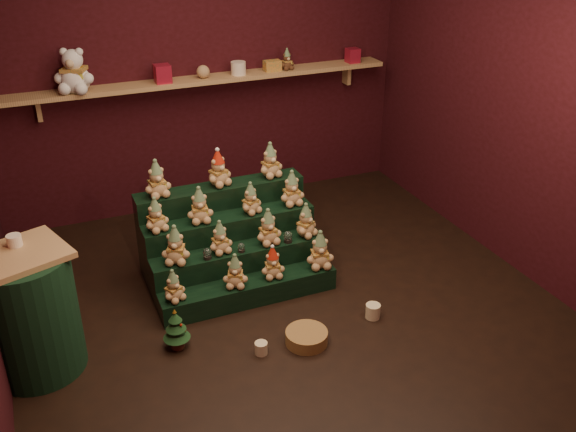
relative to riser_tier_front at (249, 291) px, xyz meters
name	(u,v)px	position (x,y,z in m)	size (l,w,h in m)	color
ground	(285,302)	(0.25, -0.12, -0.09)	(4.00, 4.00, 0.00)	black
back_wall	(201,64)	(0.25, 1.93, 1.31)	(4.00, 0.10, 2.80)	black
front_wall	(472,285)	(0.25, -2.17, 1.31)	(4.00, 0.10, 2.80)	black
right_wall	(523,98)	(2.30, -0.12, 1.31)	(0.10, 4.00, 2.80)	black
back_shelf	(207,80)	(0.25, 1.75, 1.20)	(3.60, 0.26, 0.24)	tan
riser_tier_front	(249,291)	(0.00, 0.00, 0.00)	(1.40, 0.22, 0.18)	black
riser_tier_midfront	(240,268)	(0.00, 0.22, 0.09)	(1.40, 0.22, 0.36)	black
riser_tier_midback	(231,245)	(0.00, 0.44, 0.18)	(1.40, 0.22, 0.54)	black
riser_tier_back	(222,224)	(0.00, 0.66, 0.27)	(1.40, 0.22, 0.72)	black
teddy_0	(173,286)	(-0.59, -0.02, 0.21)	(0.18, 0.16, 0.25)	tan
teddy_1	(235,271)	(-0.11, -0.02, 0.22)	(0.19, 0.17, 0.27)	tan
teddy_2	(273,262)	(0.20, -0.01, 0.22)	(0.18, 0.17, 0.26)	tan
teddy_3	(320,250)	(0.60, -0.01, 0.24)	(0.22, 0.20, 0.31)	tan
teddy_4	(176,245)	(-0.50, 0.20, 0.42)	(0.21, 0.19, 0.30)	tan
teddy_5	(220,237)	(-0.15, 0.22, 0.40)	(0.19, 0.17, 0.26)	tan
teddy_6	(268,227)	(0.24, 0.21, 0.41)	(0.21, 0.19, 0.29)	tan
teddy_7	(306,220)	(0.57, 0.20, 0.41)	(0.20, 0.18, 0.28)	tan
teddy_8	(156,215)	(-0.59, 0.42, 0.58)	(0.19, 0.17, 0.27)	tan
teddy_9	(200,205)	(-0.24, 0.44, 0.59)	(0.21, 0.18, 0.29)	tan
teddy_10	(251,198)	(0.18, 0.43, 0.58)	(0.18, 0.16, 0.26)	tan
teddy_11	(292,188)	(0.55, 0.44, 0.59)	(0.21, 0.19, 0.29)	tan
teddy_12	(157,179)	(-0.51, 0.65, 0.78)	(0.21, 0.19, 0.30)	tan
teddy_13	(218,168)	(0.00, 0.66, 0.78)	(0.21, 0.19, 0.30)	tan
teddy_14	(270,160)	(0.45, 0.67, 0.77)	(0.21, 0.19, 0.29)	tan
snow_globe_a	(207,254)	(-0.27, 0.16, 0.32)	(0.07, 0.07, 0.09)	black
snow_globe_b	(241,247)	(0.00, 0.16, 0.31)	(0.06, 0.06, 0.08)	black
snow_globe_c	(288,237)	(0.39, 0.16, 0.32)	(0.07, 0.07, 0.09)	black
side_table	(29,313)	(-1.56, -0.17, 0.35)	(0.70, 0.64, 0.88)	tan
table_ornament	(14,241)	(-1.56, -0.07, 0.83)	(0.09, 0.09, 0.07)	beige
mini_christmas_tree	(176,329)	(-0.66, -0.34, 0.07)	(0.19, 0.19, 0.32)	#472519
mug_left	(261,348)	(-0.14, -0.63, -0.04)	(0.09, 0.09, 0.09)	beige
mug_right	(373,311)	(0.78, -0.56, -0.03)	(0.11, 0.11, 0.11)	beige
wicker_basket	(307,337)	(0.20, -0.64, -0.04)	(0.30, 0.30, 0.09)	olive
white_bear	(73,65)	(-0.92, 1.72, 1.47)	(0.34, 0.30, 0.47)	white
brown_bear	(287,59)	(1.04, 1.72, 1.33)	(0.14, 0.13, 0.20)	#4E291A
gift_tin_red_a	(163,74)	(-0.17, 1.73, 1.31)	(0.14, 0.14, 0.16)	maroon
gift_tin_cream	(238,68)	(0.55, 1.73, 1.29)	(0.14, 0.14, 0.12)	beige
gift_tin_red_b	(353,55)	(1.76, 1.73, 1.30)	(0.12, 0.12, 0.14)	maroon
shelf_plush_ball	(203,72)	(0.21, 1.73, 1.29)	(0.12, 0.12, 0.12)	tan
scarf_gift_box	(272,66)	(0.89, 1.73, 1.28)	(0.16, 0.10, 0.10)	orange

